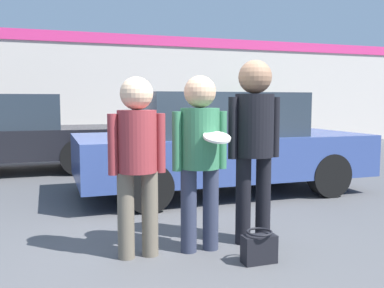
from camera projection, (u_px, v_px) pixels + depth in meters
ground_plane at (179, 252)px, 4.01m from camera, size 56.00×56.00×0.00m
storefront_building at (86, 90)px, 12.42m from camera, size 24.00×0.22×3.37m
person_left at (137, 152)px, 3.79m from camera, size 0.52×0.35×1.62m
person_middle_with_frisbee at (200, 148)px, 3.95m from camera, size 0.53×0.55×1.64m
person_right at (254, 133)px, 4.18m from camera, size 0.55×0.38×1.80m
parked_car_near at (219, 143)px, 6.61m from camera, size 4.40×1.95×1.53m
parked_car_far at (2, 134)px, 8.41m from camera, size 4.38×1.86×1.54m
shrub at (249, 124)px, 13.23m from camera, size 1.42×1.42×1.42m
handbag at (259, 248)px, 3.73m from camera, size 0.30×0.23×0.29m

